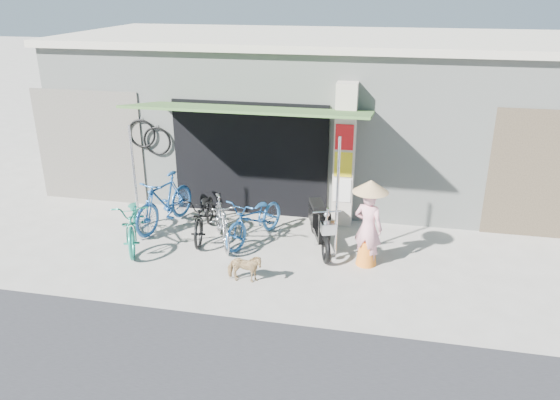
% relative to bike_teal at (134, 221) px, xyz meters
% --- Properties ---
extents(ground, '(80.00, 80.00, 0.00)m').
position_rel_bike_teal_xyz_m(ground, '(3.01, -0.57, -0.50)').
color(ground, '#AAA49A').
rests_on(ground, ground).
extents(bicycle_shop, '(12.30, 5.30, 3.66)m').
position_rel_bike_teal_xyz_m(bicycle_shop, '(3.00, 4.52, 1.34)').
color(bicycle_shop, '#A3A9A0').
rests_on(bicycle_shop, ground).
extents(shop_pillar, '(0.42, 0.44, 3.00)m').
position_rel_bike_teal_xyz_m(shop_pillar, '(3.86, 1.88, 1.00)').
color(shop_pillar, beige).
rests_on(shop_pillar, ground).
extents(awning, '(4.60, 1.88, 2.72)m').
position_rel_bike_teal_xyz_m(awning, '(2.10, 1.06, 2.02)').
color(awning, '#385B29').
rests_on(awning, ground).
extents(neighbour_right, '(2.60, 0.06, 2.60)m').
position_rel_bike_teal_xyz_m(neighbour_right, '(8.01, 2.02, 0.80)').
color(neighbour_right, brown).
rests_on(neighbour_right, ground).
extents(neighbour_left, '(2.60, 0.06, 2.60)m').
position_rel_bike_teal_xyz_m(neighbour_left, '(-1.99, 2.02, 0.80)').
color(neighbour_left, '#6B665B').
rests_on(neighbour_left, ground).
extents(bike_teal, '(1.31, 2.00, 0.99)m').
position_rel_bike_teal_xyz_m(bike_teal, '(0.00, 0.00, 0.00)').
color(bike_teal, '#1C826A').
rests_on(bike_teal, ground).
extents(bike_blue, '(0.99, 1.95, 1.13)m').
position_rel_bike_teal_xyz_m(bike_blue, '(0.24, 0.92, 0.07)').
color(bike_blue, '#215598').
rests_on(bike_blue, ground).
extents(bike_black, '(0.87, 1.85, 0.93)m').
position_rel_bike_teal_xyz_m(bike_black, '(1.20, 0.66, -0.03)').
color(bike_black, black).
rests_on(bike_black, ground).
extents(bike_silver, '(1.11, 1.61, 0.95)m').
position_rel_bike_teal_xyz_m(bike_silver, '(1.65, 0.39, -0.02)').
color(bike_silver, '#97989C').
rests_on(bike_silver, ground).
extents(bike_navy, '(1.24, 1.92, 0.95)m').
position_rel_bike_teal_xyz_m(bike_navy, '(2.26, 0.65, -0.02)').
color(bike_navy, '#225B9D').
rests_on(bike_navy, ground).
extents(street_dog, '(0.64, 0.32, 0.53)m').
position_rel_bike_teal_xyz_m(street_dog, '(2.48, -0.98, -0.23)').
color(street_dog, tan).
rests_on(street_dog, ground).
extents(moped, '(0.77, 1.76, 1.03)m').
position_rel_bike_teal_xyz_m(moped, '(3.54, 0.65, -0.03)').
color(moped, black).
rests_on(moped, ground).
extents(nun, '(0.64, 0.64, 1.63)m').
position_rel_bike_teal_xyz_m(nun, '(4.49, 0.11, 0.32)').
color(nun, pink).
rests_on(nun, ground).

